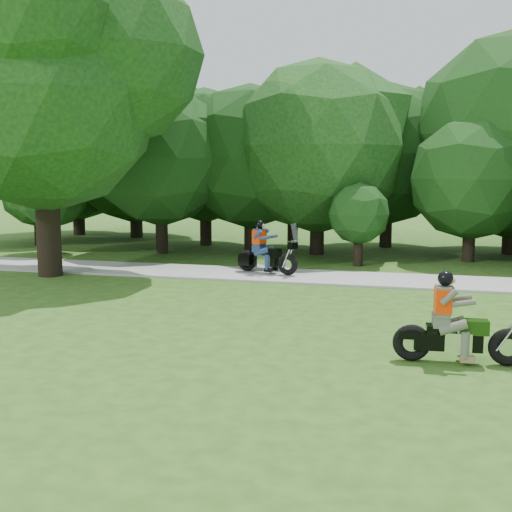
# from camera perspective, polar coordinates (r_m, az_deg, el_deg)

# --- Properties ---
(ground) EXTENTS (100.00, 100.00, 0.00)m
(ground) POSITION_cam_1_polar(r_m,az_deg,el_deg) (10.07, 15.48, -10.33)
(ground) COLOR #284D16
(ground) RESTS_ON ground
(walkway) EXTENTS (60.00, 2.20, 0.06)m
(walkway) POSITION_cam_1_polar(r_m,az_deg,el_deg) (17.84, 15.10, -2.23)
(walkway) COLOR gray
(walkway) RESTS_ON ground
(tree_line) EXTENTS (40.35, 11.83, 7.84)m
(tree_line) POSITION_cam_1_polar(r_m,az_deg,el_deg) (23.97, 15.76, 9.00)
(tree_line) COLOR black
(tree_line) RESTS_ON ground
(big_tree_west) EXTENTS (8.64, 6.56, 9.96)m
(big_tree_west) POSITION_cam_1_polar(r_m,az_deg,el_deg) (19.55, -18.07, 15.39)
(big_tree_west) COLOR black
(big_tree_west) RESTS_ON ground
(chopper_motorcycle) EXTENTS (2.08, 0.58, 1.49)m
(chopper_motorcycle) POSITION_cam_1_polar(r_m,az_deg,el_deg) (10.68, 17.12, -6.26)
(chopper_motorcycle) COLOR black
(chopper_motorcycle) RESTS_ON ground
(touring_motorcycle) EXTENTS (1.95, 1.01, 1.52)m
(touring_motorcycle) POSITION_cam_1_polar(r_m,az_deg,el_deg) (18.42, 0.64, 0.19)
(touring_motorcycle) COLOR black
(touring_motorcycle) RESTS_ON walkway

